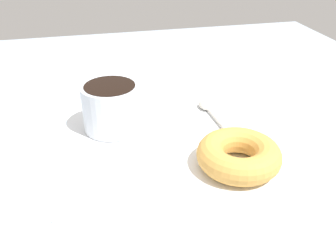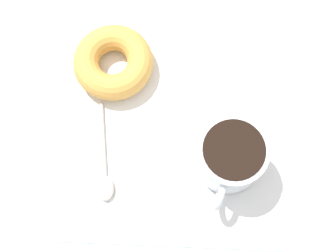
# 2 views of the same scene
# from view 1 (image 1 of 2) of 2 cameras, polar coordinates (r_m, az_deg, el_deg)

# --- Properties ---
(ground_plane) EXTENTS (1.20, 1.20, 0.02)m
(ground_plane) POSITION_cam_1_polar(r_m,az_deg,el_deg) (0.64, -1.53, -1.37)
(ground_plane) COLOR #99A8B7
(napkin) EXTENTS (0.36, 0.36, 0.00)m
(napkin) POSITION_cam_1_polar(r_m,az_deg,el_deg) (0.61, -0.00, -1.74)
(napkin) COLOR white
(napkin) RESTS_ON ground_plane
(coffee_cup) EXTENTS (0.12, 0.10, 0.08)m
(coffee_cup) POSITION_cam_1_polar(r_m,az_deg,el_deg) (0.63, -8.62, 3.07)
(coffee_cup) COLOR silver
(coffee_cup) RESTS_ON napkin
(donut) EXTENTS (0.12, 0.12, 0.04)m
(donut) POSITION_cam_1_polar(r_m,az_deg,el_deg) (0.54, 10.73, -4.36)
(donut) COLOR gold
(donut) RESTS_ON napkin
(spoon) EXTENTS (0.15, 0.03, 0.01)m
(spoon) POSITION_cam_1_polar(r_m,az_deg,el_deg) (0.69, 6.40, 2.26)
(spoon) COLOR #B7B2A8
(spoon) RESTS_ON napkin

